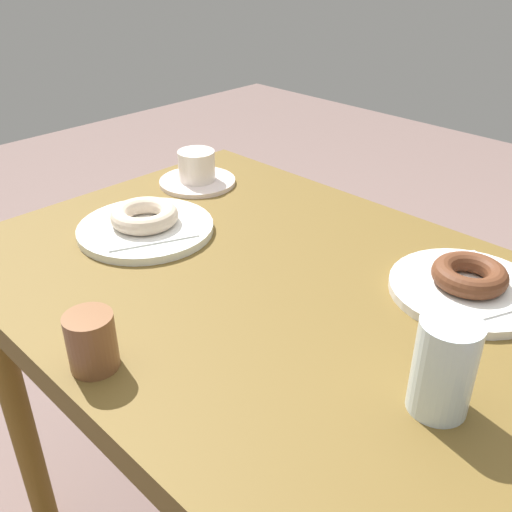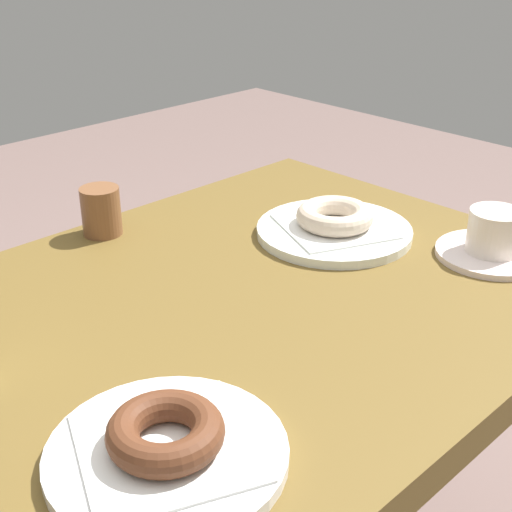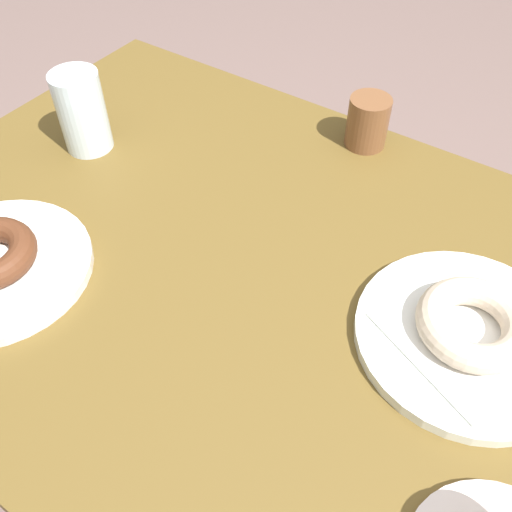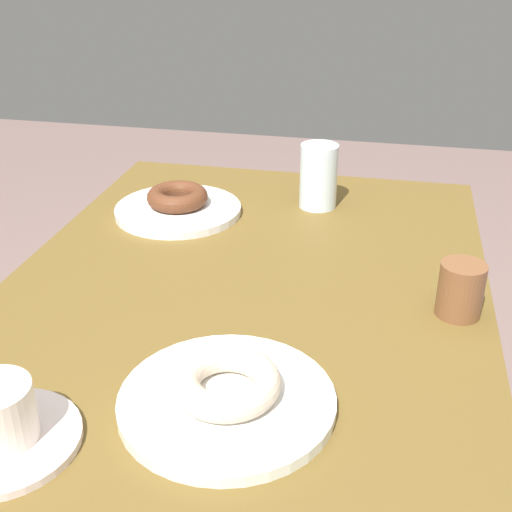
{
  "view_description": "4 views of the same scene",
  "coord_description": "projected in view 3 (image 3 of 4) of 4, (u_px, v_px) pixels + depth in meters",
  "views": [
    {
      "loc": [
        -0.5,
        0.53,
        1.16
      ],
      "look_at": [
        0.02,
        0.01,
        0.74
      ],
      "focal_mm": 40.62,
      "sensor_mm": 36.0,
      "label": 1
    },
    {
      "loc": [
        -0.52,
        -0.58,
        1.15
      ],
      "look_at": [
        0.06,
        0.0,
        0.75
      ],
      "focal_mm": 51.14,
      "sensor_mm": 36.0,
      "label": 2
    },
    {
      "loc": [
        0.26,
        -0.35,
        1.2
      ],
      "look_at": [
        0.02,
        -0.0,
        0.74
      ],
      "focal_mm": 39.85,
      "sensor_mm": 36.0,
      "label": 3
    },
    {
      "loc": [
        0.79,
        0.19,
        1.17
      ],
      "look_at": [
        -0.01,
        0.02,
        0.75
      ],
      "focal_mm": 47.11,
      "sensor_mm": 36.0,
      "label": 4
    }
  ],
  "objects": [
    {
      "name": "water_glass",
      "position": [
        82.0,
        112.0,
        0.77
      ],
      "size": [
        0.07,
        0.07,
        0.11
      ],
      "primitive_type": "cylinder",
      "color": "silver",
      "rests_on": "table"
    },
    {
      "name": "plate_sugar_ring",
      "position": [
        467.0,
        337.0,
        0.58
      ],
      "size": [
        0.23,
        0.23,
        0.01
      ],
      "primitive_type": "cylinder",
      "color": "white",
      "rests_on": "table"
    },
    {
      "name": "table",
      "position": [
        243.0,
        310.0,
        0.73
      ],
      "size": [
        0.94,
        0.67,
        0.71
      ],
      "color": "brown",
      "rests_on": "ground_plane"
    },
    {
      "name": "napkin_sugar_ring",
      "position": [
        469.0,
        333.0,
        0.58
      ],
      "size": [
        0.19,
        0.19,
        0.0
      ],
      "primitive_type": "cube",
      "rotation": [
        0.0,
        0.0,
        -0.41
      ],
      "color": "white",
      "rests_on": "plate_sugar_ring"
    },
    {
      "name": "ground_plane",
      "position": [
        248.0,
        488.0,
        1.18
      ],
      "size": [
        6.0,
        6.0,
        0.0
      ],
      "primitive_type": "plane",
      "color": "#745C57"
    },
    {
      "name": "sugar_jar",
      "position": [
        368.0,
        122.0,
        0.79
      ],
      "size": [
        0.06,
        0.06,
        0.07
      ],
      "primitive_type": "cylinder",
      "color": "brown",
      "rests_on": "table"
    },
    {
      "name": "donut_sugar_ring",
      "position": [
        474.0,
        323.0,
        0.56
      ],
      "size": [
        0.11,
        0.11,
        0.03
      ],
      "primitive_type": "torus",
      "color": "beige",
      "rests_on": "napkin_sugar_ring"
    }
  ]
}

